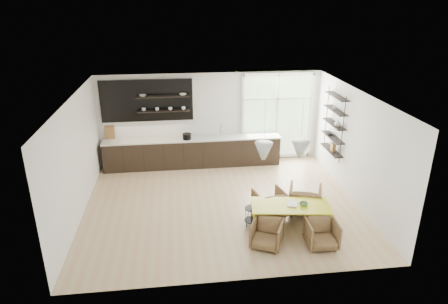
# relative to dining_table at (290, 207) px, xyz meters

# --- Properties ---
(room) EXTENTS (7.02, 6.01, 2.91)m
(room) POSITION_rel_dining_table_xyz_m (-0.84, 2.48, 0.86)
(room) COLOR tan
(room) RESTS_ON ground
(kitchen_run) EXTENTS (5.54, 0.69, 2.75)m
(kitchen_run) POSITION_rel_dining_table_xyz_m (-2.11, 4.07, -0.01)
(kitchen_run) COLOR black
(kitchen_run) RESTS_ON ground
(right_shelving) EXTENTS (0.26, 1.22, 1.90)m
(right_shelving) POSITION_rel_dining_table_xyz_m (1.94, 2.56, 1.05)
(right_shelving) COLOR black
(right_shelving) RESTS_ON ground
(dining_table) EXTENTS (1.87, 1.04, 0.65)m
(dining_table) POSITION_rel_dining_table_xyz_m (0.00, 0.00, 0.00)
(dining_table) COLOR yellow
(dining_table) RESTS_ON ground
(armchair_back_left) EXTENTS (0.84, 0.86, 0.66)m
(armchair_back_left) POSITION_rel_dining_table_xyz_m (-0.31, 0.71, -0.27)
(armchair_back_left) COLOR brown
(armchair_back_left) RESTS_ON ground
(armchair_back_right) EXTENTS (0.99, 1.01, 0.72)m
(armchair_back_right) POSITION_rel_dining_table_xyz_m (0.59, 0.71, -0.24)
(armchair_back_right) COLOR brown
(armchair_back_right) RESTS_ON ground
(armchair_front_left) EXTENTS (0.86, 0.87, 0.60)m
(armchair_front_left) POSITION_rel_dining_table_xyz_m (-0.66, -0.56, -0.30)
(armchair_front_left) COLOR brown
(armchair_front_left) RESTS_ON ground
(armchair_front_right) EXTENTS (0.68, 0.70, 0.61)m
(armchair_front_right) POSITION_rel_dining_table_xyz_m (0.51, -0.71, -0.30)
(armchair_front_right) COLOR brown
(armchair_front_right) RESTS_ON ground
(wire_stool) EXTENTS (0.36, 0.36, 0.46)m
(wire_stool) POSITION_rel_dining_table_xyz_m (-0.82, 0.31, -0.31)
(wire_stool) COLOR black
(wire_stool) RESTS_ON ground
(table_book) EXTENTS (0.31, 0.35, 0.03)m
(table_book) POSITION_rel_dining_table_xyz_m (-0.05, 0.06, 0.06)
(table_book) COLOR white
(table_book) RESTS_ON dining_table
(table_bowl) EXTENTS (0.22, 0.22, 0.06)m
(table_bowl) POSITION_rel_dining_table_xyz_m (0.29, -0.04, 0.07)
(table_bowl) COLOR #4F7F4A
(table_bowl) RESTS_ON dining_table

